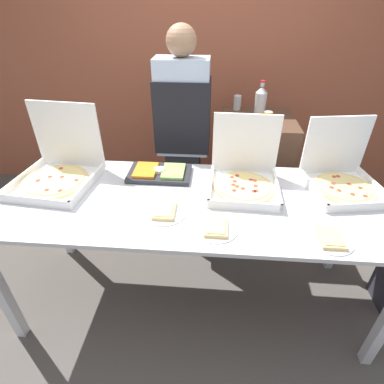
% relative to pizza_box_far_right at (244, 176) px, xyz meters
% --- Properties ---
extents(ground_plane, '(16.00, 16.00, 0.00)m').
position_rel_pizza_box_far_right_xyz_m(ground_plane, '(-0.32, -0.17, -0.99)').
color(ground_plane, '#514C47').
extents(brick_wall_behind, '(10.00, 0.06, 2.80)m').
position_rel_pizza_box_far_right_xyz_m(brick_wall_behind, '(-0.32, 1.53, 0.41)').
color(brick_wall_behind, '#9E5138').
rests_on(brick_wall_behind, ground_plane).
extents(buffet_table, '(2.37, 0.89, 0.91)m').
position_rel_pizza_box_far_right_xyz_m(buffet_table, '(-0.32, -0.17, -0.18)').
color(buffet_table, silver).
rests_on(buffet_table, ground_plane).
extents(pizza_box_far_right, '(0.44, 0.46, 0.42)m').
position_rel_pizza_box_far_right_xyz_m(pizza_box_far_right, '(0.00, 0.00, 0.00)').
color(pizza_box_far_right, white).
rests_on(pizza_box_far_right, buffet_table).
extents(pizza_box_far_left, '(0.52, 0.53, 0.47)m').
position_rel_pizza_box_far_right_xyz_m(pizza_box_far_left, '(-1.20, -0.02, 0.01)').
color(pizza_box_far_left, white).
rests_on(pizza_box_far_left, buffet_table).
extents(pizza_box_near_right, '(0.48, 0.49, 0.41)m').
position_rel_pizza_box_far_right_xyz_m(pizza_box_near_right, '(0.61, 0.04, -0.00)').
color(pizza_box_near_right, white).
rests_on(pizza_box_near_right, buffet_table).
extents(paper_plate_front_center, '(0.25, 0.25, 0.03)m').
position_rel_pizza_box_far_right_xyz_m(paper_plate_front_center, '(-0.46, -0.32, -0.06)').
color(paper_plate_front_center, white).
rests_on(paper_plate_front_center, buffet_table).
extents(paper_plate_front_right, '(0.24, 0.24, 0.03)m').
position_rel_pizza_box_far_right_xyz_m(paper_plate_front_right, '(-0.17, -0.43, -0.06)').
color(paper_plate_front_right, white).
rests_on(paper_plate_front_right, buffet_table).
extents(paper_plate_front_left, '(0.23, 0.23, 0.03)m').
position_rel_pizza_box_far_right_xyz_m(paper_plate_front_left, '(0.41, -0.47, -0.06)').
color(paper_plate_front_left, white).
rests_on(paper_plate_front_left, buffet_table).
extents(veggie_tray, '(0.42, 0.25, 0.05)m').
position_rel_pizza_box_far_right_xyz_m(veggie_tray, '(-0.56, 0.09, -0.05)').
color(veggie_tray, '#28282D').
rests_on(veggie_tray, buffet_table).
extents(sideboard_podium, '(0.60, 0.60, 1.09)m').
position_rel_pizza_box_far_right_xyz_m(sideboard_podium, '(0.17, 0.79, -0.44)').
color(sideboard_podium, '#4C3323').
rests_on(sideboard_podium, ground_plane).
extents(soda_bottle, '(0.09, 0.09, 0.29)m').
position_rel_pizza_box_far_right_xyz_m(soda_bottle, '(0.17, 0.85, 0.23)').
color(soda_bottle, '#B7BCC1').
rests_on(soda_bottle, sideboard_podium).
extents(soda_can_silver, '(0.07, 0.07, 0.12)m').
position_rel_pizza_box_far_right_xyz_m(soda_can_silver, '(-0.01, 1.01, 0.16)').
color(soda_can_silver, silver).
rests_on(soda_can_silver, sideboard_podium).
extents(soda_can_colored, '(0.07, 0.07, 0.12)m').
position_rel_pizza_box_far_right_xyz_m(soda_can_colored, '(0.20, 0.59, 0.16)').
color(soda_can_colored, gold).
rests_on(soda_can_colored, sideboard_podium).
extents(person_server_vest, '(0.42, 0.24, 1.80)m').
position_rel_pizza_box_far_right_xyz_m(person_server_vest, '(-0.45, 0.60, 0.02)').
color(person_server_vest, black).
rests_on(person_server_vest, ground_plane).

